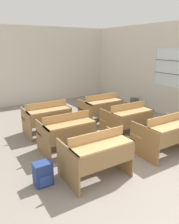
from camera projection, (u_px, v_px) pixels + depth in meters
ground_plane at (176, 208)px, 3.03m from camera, size 30.00×30.00×0.00m
wall_back at (27, 66)px, 8.11m from camera, size 6.78×0.06×2.86m
wall_right_with_window at (160, 69)px, 7.07m from camera, size 0.06×6.72×2.86m
bench_front_left at (96, 153)px, 3.65m from camera, size 1.06×0.78×0.84m
bench_front_right at (164, 133)px, 4.48m from camera, size 1.06×0.78×0.84m
bench_second_left at (67, 131)px, 4.58m from camera, size 1.06×0.78×0.84m
bench_second_right at (127, 118)px, 5.37m from camera, size 1.06×0.78×0.84m
bench_third_left at (47, 117)px, 5.50m from camera, size 1.06×0.78×0.84m
bench_third_right at (101, 107)px, 6.32m from camera, size 1.06×0.78×0.84m
wastepaper_bin at (134, 103)px, 7.95m from camera, size 0.29×0.29×0.33m
schoolbag at (43, 174)px, 3.51m from camera, size 0.29×0.24×0.39m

